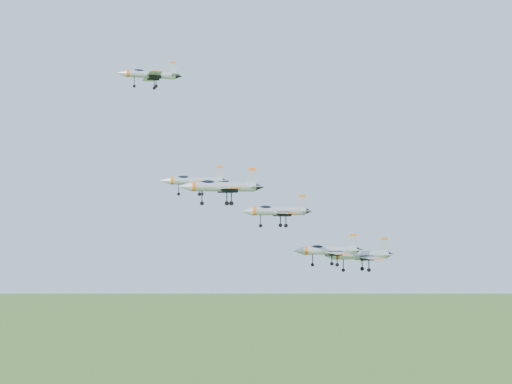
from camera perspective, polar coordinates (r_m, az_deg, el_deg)
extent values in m
cylinder|color=#A6ADB3|center=(129.34, -8.41, 9.27)|extent=(8.82, 2.15, 1.26)
cone|color=#A6ADB3|center=(128.64, -10.75, 9.33)|extent=(1.87, 1.43, 1.26)
cone|color=black|center=(130.21, -6.19, 9.19)|extent=(1.46, 1.21, 1.07)
ellipsoid|color=black|center=(129.11, -9.36, 9.50)|extent=(2.22, 1.12, 0.80)
cube|color=#A6ADB3|center=(126.69, -8.13, 9.37)|extent=(2.66, 4.48, 0.14)
cube|color=#A6ADB3|center=(131.97, -8.52, 8.95)|extent=(2.66, 4.48, 0.14)
cube|color=#A6ADB3|center=(130.25, -6.66, 9.78)|extent=(1.46, 0.27, 2.04)
cube|color=#E35A10|center=(130.46, -6.66, 10.24)|extent=(1.08, 0.24, 0.34)
cylinder|color=#A6ADB3|center=(124.04, -4.81, 0.89)|extent=(9.24, 1.99, 1.32)
cone|color=#A6ADB3|center=(123.12, -7.33, 0.91)|extent=(1.93, 1.45, 1.32)
cone|color=black|center=(125.15, -2.43, 0.86)|extent=(1.50, 1.23, 1.13)
ellipsoid|color=black|center=(123.66, -5.83, 1.12)|extent=(2.30, 1.11, 0.84)
cube|color=#A6ADB3|center=(121.27, -4.46, 0.81)|extent=(2.66, 4.64, 0.14)
cube|color=#A6ADB3|center=(126.87, -4.97, 0.73)|extent=(2.66, 4.64, 0.14)
cube|color=#A6ADB3|center=(124.95, -2.93, 1.50)|extent=(1.53, 0.23, 2.14)
cube|color=#E35A10|center=(125.01, -2.93, 2.01)|extent=(1.13, 0.22, 0.36)
cylinder|color=#A6ADB3|center=(98.80, -2.62, 0.42)|extent=(9.27, 2.38, 1.33)
cone|color=#A6ADB3|center=(97.47, -5.74, 0.45)|extent=(1.98, 1.53, 1.33)
cone|color=black|center=(100.36, 0.29, 0.40)|extent=(1.55, 1.29, 1.13)
ellipsoid|color=black|center=(98.24, -3.88, 0.72)|extent=(2.34, 1.21, 0.84)
cube|color=#A6ADB3|center=(96.11, -2.05, 0.31)|extent=(2.85, 4.73, 0.14)
cube|color=#A6ADB3|center=(101.60, -2.95, 0.23)|extent=(2.85, 4.73, 0.14)
cube|color=#A6ADB3|center=(100.06, -0.32, 1.19)|extent=(1.53, 0.30, 2.14)
cube|color=#E35A10|center=(100.11, -0.32, 1.83)|extent=(1.13, 0.27, 0.36)
cylinder|color=#A6ADB3|center=(127.74, 1.81, -1.54)|extent=(10.42, 3.13, 1.49)
cone|color=#A6ADB3|center=(125.49, -0.80, -1.55)|extent=(2.28, 1.80, 1.49)
cone|color=black|center=(130.15, 4.23, -1.53)|extent=(1.79, 1.51, 1.27)
ellipsoid|color=black|center=(126.79, 0.76, -1.29)|extent=(2.66, 1.46, 0.95)
cube|color=#A6ADB3|center=(124.88, 2.47, -1.68)|extent=(3.41, 5.40, 0.16)
cube|color=#A6ADB3|center=(130.80, 1.36, -1.66)|extent=(3.41, 5.40, 0.16)
cube|color=#A6ADB3|center=(129.62, 3.73, -0.85)|extent=(1.72, 0.41, 2.41)
cube|color=#E35A10|center=(129.63, 3.73, -0.29)|extent=(1.27, 0.36, 0.40)
cylinder|color=#A6ADB3|center=(115.65, 5.93, -4.67)|extent=(9.07, 2.05, 1.30)
cone|color=#A6ADB3|center=(113.72, 3.41, -4.74)|extent=(1.90, 1.44, 1.30)
cone|color=black|center=(117.71, 8.28, -4.60)|extent=(1.49, 1.22, 1.10)
ellipsoid|color=black|center=(114.81, 4.91, -4.46)|extent=(2.27, 1.11, 0.82)
cube|color=#A6ADB3|center=(113.17, 6.56, -4.88)|extent=(2.66, 4.57, 0.14)
cube|color=#A6ADB3|center=(118.33, 5.51, -4.71)|extent=(2.66, 4.57, 0.14)
cube|color=#A6ADB3|center=(117.19, 7.79, -3.96)|extent=(1.50, 0.24, 2.10)
cube|color=#E35A10|center=(117.14, 7.79, -3.42)|extent=(1.11, 0.23, 0.35)
cylinder|color=#A6ADB3|center=(121.63, 8.38, -5.01)|extent=(9.94, 2.75, 1.42)
cone|color=#A6ADB3|center=(119.00, 5.86, -5.10)|extent=(2.14, 1.68, 1.42)
cone|color=black|center=(124.38, 10.71, -4.91)|extent=(1.68, 1.40, 1.21)
ellipsoid|color=black|center=(120.50, 7.37, -4.79)|extent=(2.52, 1.34, 0.90)
cube|color=#A6ADB3|center=(119.06, 9.17, -5.22)|extent=(3.15, 5.11, 0.15)
cube|color=#A6ADB3|center=(124.46, 7.82, -5.04)|extent=(3.15, 5.11, 0.15)
cube|color=#A6ADB3|center=(123.69, 10.22, -4.25)|extent=(1.64, 0.35, 2.30)
cube|color=#E35A10|center=(123.63, 10.22, -3.69)|extent=(1.21, 0.32, 0.38)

